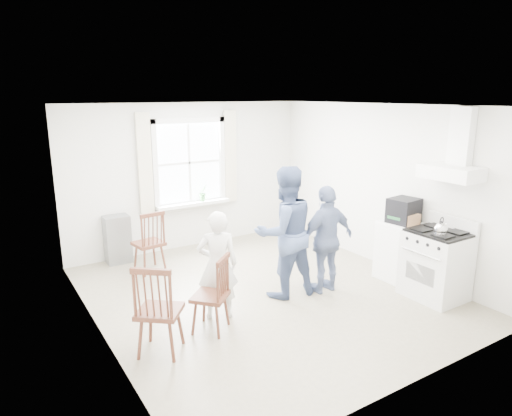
{
  "coord_description": "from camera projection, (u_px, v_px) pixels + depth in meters",
  "views": [
    {
      "loc": [
        -3.31,
        -4.98,
        2.75
      ],
      "look_at": [
        -0.03,
        0.2,
        1.2
      ],
      "focal_mm": 32.0,
      "sensor_mm": 36.0,
      "label": 1
    }
  ],
  "objects": [
    {
      "name": "potted_plant",
      "position": [
        203.0,
        193.0,
        8.26
      ],
      "size": [
        0.21,
        0.21,
        0.3
      ],
      "primitive_type": "imported",
      "rotation": [
        0.0,
        0.0,
        0.34
      ],
      "color": "#367935",
      "rests_on": "window_assembly"
    },
    {
      "name": "person_left",
      "position": [
        218.0,
        265.0,
        5.63
      ],
      "size": [
        0.66,
        0.66,
        1.38
      ],
      "primitive_type": "imported",
      "rotation": [
        0.0,
        0.0,
        2.73
      ],
      "color": "silver",
      "rests_on": "ground"
    },
    {
      "name": "windsor_chair_b",
      "position": [
        155.0,
        302.0,
        4.74
      ],
      "size": [
        0.62,
        0.61,
        1.05
      ],
      "color": "#462216",
      "rests_on": "ground"
    },
    {
      "name": "low_cabinet",
      "position": [
        399.0,
        251.0,
        6.85
      ],
      "size": [
        0.5,
        0.55,
        0.9
      ],
      "primitive_type": "cube",
      "color": "white",
      "rests_on": "ground"
    },
    {
      "name": "kettle",
      "position": [
        441.0,
        229.0,
        5.93
      ],
      "size": [
        0.17,
        0.17,
        0.25
      ],
      "color": "silver",
      "rests_on": "gas_stove"
    },
    {
      "name": "gas_stove",
      "position": [
        436.0,
        264.0,
        6.24
      ],
      "size": [
        0.68,
        0.76,
        1.12
      ],
      "color": "silver",
      "rests_on": "ground"
    },
    {
      "name": "person_mid",
      "position": [
        285.0,
        232.0,
        6.21
      ],
      "size": [
        0.98,
        0.98,
        1.82
      ],
      "primitive_type": "imported",
      "rotation": [
        0.0,
        0.0,
        3.03
      ],
      "color": "#415179",
      "rests_on": "ground"
    },
    {
      "name": "windsor_chair_a",
      "position": [
        151.0,
        236.0,
        7.05
      ],
      "size": [
        0.48,
        0.47,
        1.0
      ],
      "color": "#462216",
      "rests_on": "ground"
    },
    {
      "name": "window_assembly",
      "position": [
        190.0,
        168.0,
        8.12
      ],
      "size": [
        1.88,
        0.24,
        1.7
      ],
      "color": "white",
      "rests_on": "room_shell"
    },
    {
      "name": "shelf_unit",
      "position": [
        118.0,
        239.0,
        7.56
      ],
      "size": [
        0.4,
        0.3,
        0.8
      ],
      "primitive_type": "cube",
      "color": "slate",
      "rests_on": "ground"
    },
    {
      "name": "room_shell",
      "position": [
        266.0,
        204.0,
        6.15
      ],
      "size": [
        4.62,
        5.12,
        2.64
      ],
      "color": "gray",
      "rests_on": "ground"
    },
    {
      "name": "stereo_stack",
      "position": [
        404.0,
        211.0,
        6.68
      ],
      "size": [
        0.45,
        0.41,
        0.36
      ],
      "color": "black",
      "rests_on": "low_cabinet"
    },
    {
      "name": "windsor_chair_c",
      "position": [
        218.0,
        286.0,
        5.3
      ],
      "size": [
        0.55,
        0.55,
        0.95
      ],
      "color": "#462216",
      "rests_on": "ground"
    },
    {
      "name": "cardboard_box",
      "position": [
        410.0,
        219.0,
        6.58
      ],
      "size": [
        0.27,
        0.2,
        0.16
      ],
      "primitive_type": "cube",
      "rotation": [
        0.0,
        0.0,
        -0.07
      ],
      "color": "#A2754E",
      "rests_on": "low_cabinet"
    },
    {
      "name": "range_hood",
      "position": [
        454.0,
        160.0,
        5.97
      ],
      "size": [
        0.45,
        0.76,
        0.94
      ],
      "color": "white",
      "rests_on": "room_shell"
    },
    {
      "name": "person_right",
      "position": [
        327.0,
        239.0,
        6.37
      ],
      "size": [
        0.9,
        0.9,
        1.53
      ],
      "primitive_type": "imported",
      "rotation": [
        0.0,
        0.0,
        3.15
      ],
      "color": "navy",
      "rests_on": "ground"
    }
  ]
}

